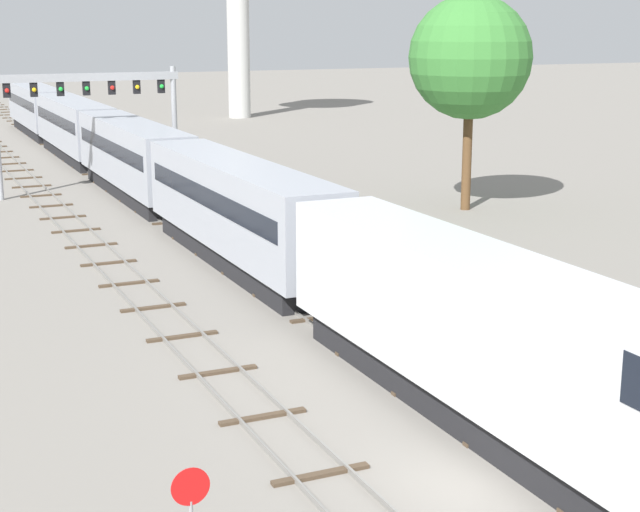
{
  "coord_description": "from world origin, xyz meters",
  "views": [
    {
      "loc": [
        -12.69,
        -18.27,
        10.96
      ],
      "look_at": [
        1.0,
        12.0,
        3.0
      ],
      "focal_mm": 54.77,
      "sensor_mm": 36.0,
      "label": 1
    }
  ],
  "objects": [
    {
      "name": "ground_plane",
      "position": [
        0.0,
        0.0,
        0.0
      ],
      "size": [
        400.0,
        400.0,
        0.0
      ],
      "primitive_type": "plane",
      "color": "gray"
    },
    {
      "name": "track_main",
      "position": [
        2.0,
        60.0,
        0.07
      ],
      "size": [
        2.6,
        200.0,
        0.16
      ],
      "color": "slate",
      "rests_on": "ground"
    },
    {
      "name": "track_near",
      "position": [
        -3.5,
        40.0,
        0.07
      ],
      "size": [
        2.6,
        160.0,
        0.16
      ],
      "color": "slate",
      "rests_on": "ground"
    },
    {
      "name": "passenger_train",
      "position": [
        2.0,
        43.78,
        2.61
      ],
      "size": [
        3.04,
        100.33,
        4.8
      ],
      "color": "silver",
      "rests_on": "ground"
    },
    {
      "name": "signal_gantry",
      "position": [
        -0.25,
        45.69,
        6.04
      ],
      "size": [
        12.1,
        0.49,
        8.16
      ],
      "color": "#999BA0",
      "rests_on": "ground"
    },
    {
      "name": "trackside_tree_left",
      "position": [
        19.11,
        30.79,
        8.97
      ],
      "size": [
        7.21,
        7.21,
        12.6
      ],
      "color": "brown",
      "rests_on": "ground"
    }
  ]
}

